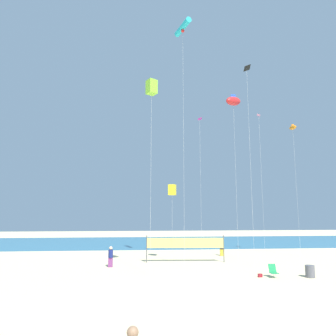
{
  "coord_description": "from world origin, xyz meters",
  "views": [
    {
      "loc": [
        -2.83,
        -16.81,
        4.47
      ],
      "look_at": [
        -0.5,
        9.4,
        8.36
      ],
      "focal_mm": 32.42,
      "sensor_mm": 36.0,
      "label": 1
    }
  ],
  "objects_px": {
    "beachgoer_charcoal_shirt": "(222,248)",
    "beach_handbag": "(260,275)",
    "beachgoer_navy_shirt": "(111,256)",
    "folding_beach_chair": "(273,270)",
    "trash_barrel": "(310,271)",
    "kite_pink_diamond": "(259,124)",
    "volleyball_net": "(185,244)",
    "kite_yellow_box": "(172,190)",
    "kite_black_diamond": "(246,71)",
    "kite_orange_inflatable": "(293,128)",
    "kite_magenta_diamond": "(200,123)",
    "kite_cyan_tube": "(183,28)",
    "kite_lime_box": "(152,88)",
    "kite_red_inflatable": "(233,101)"
  },
  "relations": [
    {
      "from": "beachgoer_charcoal_shirt",
      "to": "beach_handbag",
      "type": "xyz_separation_m",
      "value": [
        -0.14,
        -10.68,
        -0.7
      ]
    },
    {
      "from": "beachgoer_navy_shirt",
      "to": "beach_handbag",
      "type": "relative_size",
      "value": 5.69
    },
    {
      "from": "beachgoer_navy_shirt",
      "to": "folding_beach_chair",
      "type": "xyz_separation_m",
      "value": [
        11.75,
        -5.06,
        -0.44
      ]
    },
    {
      "from": "trash_barrel",
      "to": "kite_pink_diamond",
      "type": "bearing_deg",
      "value": 80.01
    },
    {
      "from": "kite_pink_diamond",
      "to": "volleyball_net",
      "type": "bearing_deg",
      "value": -148.32
    },
    {
      "from": "kite_yellow_box",
      "to": "kite_black_diamond",
      "type": "distance_m",
      "value": 13.02
    },
    {
      "from": "trash_barrel",
      "to": "kite_orange_inflatable",
      "type": "xyz_separation_m",
      "value": [
        4.47,
        9.49,
        13.16
      ]
    },
    {
      "from": "kite_orange_inflatable",
      "to": "kite_magenta_diamond",
      "type": "bearing_deg",
      "value": 155.69
    },
    {
      "from": "volleyball_net",
      "to": "kite_orange_inflatable",
      "type": "height_order",
      "value": "kite_orange_inflatable"
    },
    {
      "from": "beach_handbag",
      "to": "kite_orange_inflatable",
      "type": "relative_size",
      "value": 0.02
    },
    {
      "from": "kite_black_diamond",
      "to": "kite_orange_inflatable",
      "type": "relative_size",
      "value": 1.28
    },
    {
      "from": "kite_black_diamond",
      "to": "kite_cyan_tube",
      "type": "distance_m",
      "value": 7.19
    },
    {
      "from": "beachgoer_navy_shirt",
      "to": "trash_barrel",
      "type": "height_order",
      "value": "beachgoer_navy_shirt"
    },
    {
      "from": "kite_pink_diamond",
      "to": "kite_orange_inflatable",
      "type": "height_order",
      "value": "kite_pink_diamond"
    },
    {
      "from": "beachgoer_charcoal_shirt",
      "to": "kite_magenta_diamond",
      "type": "distance_m",
      "value": 14.65
    },
    {
      "from": "kite_yellow_box",
      "to": "kite_black_diamond",
      "type": "xyz_separation_m",
      "value": [
        6.56,
        -3.22,
        10.77
      ]
    },
    {
      "from": "kite_lime_box",
      "to": "kite_red_inflatable",
      "type": "relative_size",
      "value": 0.87
    },
    {
      "from": "beachgoer_charcoal_shirt",
      "to": "kite_orange_inflatable",
      "type": "height_order",
      "value": "kite_orange_inflatable"
    },
    {
      "from": "beach_handbag",
      "to": "kite_cyan_tube",
      "type": "distance_m",
      "value": 22.42
    },
    {
      "from": "kite_black_diamond",
      "to": "kite_lime_box",
      "type": "height_order",
      "value": "kite_black_diamond"
    },
    {
      "from": "kite_lime_box",
      "to": "trash_barrel",
      "type": "bearing_deg",
      "value": -6.68
    },
    {
      "from": "kite_pink_diamond",
      "to": "kite_black_diamond",
      "type": "relative_size",
      "value": 0.92
    },
    {
      "from": "kite_yellow_box",
      "to": "kite_lime_box",
      "type": "relative_size",
      "value": 0.49
    },
    {
      "from": "kite_black_diamond",
      "to": "kite_cyan_tube",
      "type": "xyz_separation_m",
      "value": [
        -5.84,
        0.32,
        4.19
      ]
    },
    {
      "from": "beach_handbag",
      "to": "kite_magenta_diamond",
      "type": "bearing_deg",
      "value": 96.35
    },
    {
      "from": "kite_magenta_diamond",
      "to": "kite_lime_box",
      "type": "bearing_deg",
      "value": -116.5
    },
    {
      "from": "kite_yellow_box",
      "to": "kite_orange_inflatable",
      "type": "height_order",
      "value": "kite_orange_inflatable"
    },
    {
      "from": "volleyball_net",
      "to": "beach_handbag",
      "type": "xyz_separation_m",
      "value": [
        4.28,
        -6.84,
        -1.51
      ]
    },
    {
      "from": "beachgoer_charcoal_shirt",
      "to": "kite_lime_box",
      "type": "bearing_deg",
      "value": -11.16
    },
    {
      "from": "beach_handbag",
      "to": "kite_pink_diamond",
      "type": "distance_m",
      "value": 20.76
    },
    {
      "from": "kite_pink_diamond",
      "to": "kite_red_inflatable",
      "type": "distance_m",
      "value": 6.65
    },
    {
      "from": "beachgoer_charcoal_shirt",
      "to": "kite_yellow_box",
      "type": "relative_size",
      "value": 0.21
    },
    {
      "from": "volleyball_net",
      "to": "trash_barrel",
      "type": "bearing_deg",
      "value": -43.09
    },
    {
      "from": "beachgoer_charcoal_shirt",
      "to": "folding_beach_chair",
      "type": "distance_m",
      "value": 10.85
    },
    {
      "from": "folding_beach_chair",
      "to": "trash_barrel",
      "type": "xyz_separation_m",
      "value": [
        2.55,
        -0.26,
        -0.05
      ]
    },
    {
      "from": "beachgoer_navy_shirt",
      "to": "kite_yellow_box",
      "type": "distance_m",
      "value": 8.24
    },
    {
      "from": "volleyball_net",
      "to": "kite_red_inflatable",
      "type": "bearing_deg",
      "value": 16.04
    },
    {
      "from": "trash_barrel",
      "to": "kite_yellow_box",
      "type": "xyz_separation_m",
      "value": [
        -8.89,
        7.73,
        6.21
      ]
    },
    {
      "from": "beach_handbag",
      "to": "kite_yellow_box",
      "type": "distance_m",
      "value": 11.21
    },
    {
      "from": "beachgoer_charcoal_shirt",
      "to": "kite_pink_diamond",
      "type": "xyz_separation_m",
      "value": [
        5.69,
        2.4,
        14.33
      ]
    },
    {
      "from": "beach_handbag",
      "to": "kite_yellow_box",
      "type": "relative_size",
      "value": 0.04
    },
    {
      "from": "trash_barrel",
      "to": "kite_red_inflatable",
      "type": "height_order",
      "value": "kite_red_inflatable"
    },
    {
      "from": "folding_beach_chair",
      "to": "volleyball_net",
      "type": "bearing_deg",
      "value": 164.65
    },
    {
      "from": "beachgoer_navy_shirt",
      "to": "kite_lime_box",
      "type": "height_order",
      "value": "kite_lime_box"
    },
    {
      "from": "beachgoer_navy_shirt",
      "to": "kite_cyan_tube",
      "type": "xyz_separation_m",
      "value": [
        6.15,
        -0.49,
        20.68
      ]
    },
    {
      "from": "beachgoer_navy_shirt",
      "to": "kite_red_inflatable",
      "type": "distance_m",
      "value": 19.72
    },
    {
      "from": "volleyball_net",
      "to": "kite_orange_inflatable",
      "type": "distance_m",
      "value": 17.23
    },
    {
      "from": "kite_pink_diamond",
      "to": "beachgoer_navy_shirt",
      "type": "bearing_deg",
      "value": -153.93
    },
    {
      "from": "beachgoer_charcoal_shirt",
      "to": "trash_barrel",
      "type": "distance_m",
      "value": 11.57
    },
    {
      "from": "kite_yellow_box",
      "to": "kite_pink_diamond",
      "type": "relative_size",
      "value": 0.43
    }
  ]
}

